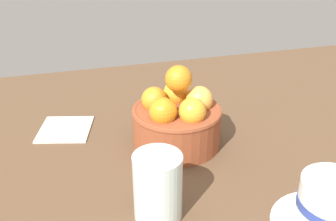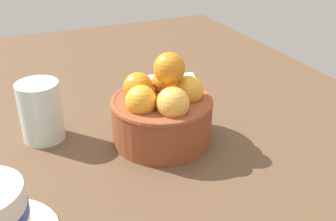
% 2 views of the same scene
% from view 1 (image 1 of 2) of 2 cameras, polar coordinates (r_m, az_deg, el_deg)
% --- Properties ---
extents(ground_plane, '(1.30, 0.84, 0.04)m').
position_cam_1_polar(ground_plane, '(0.68, 1.26, -6.37)').
color(ground_plane, brown).
extents(terracotta_bowl, '(0.15, 0.15, 0.14)m').
position_cam_1_polar(terracotta_bowl, '(0.64, 1.35, -1.21)').
color(terracotta_bowl, brown).
rests_on(terracotta_bowl, ground_plane).
extents(coffee_cup, '(0.14, 0.14, 0.07)m').
position_cam_1_polar(coffee_cup, '(0.52, 23.49, -13.35)').
color(coffee_cup, white).
rests_on(coffee_cup, ground_plane).
extents(water_glass, '(0.06, 0.06, 0.09)m').
position_cam_1_polar(water_glass, '(0.49, -1.54, -11.39)').
color(water_glass, silver).
rests_on(water_glass, ground_plane).
extents(folded_napkin, '(0.11, 0.12, 0.01)m').
position_cam_1_polar(folded_napkin, '(0.73, -15.20, -2.62)').
color(folded_napkin, white).
rests_on(folded_napkin, ground_plane).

